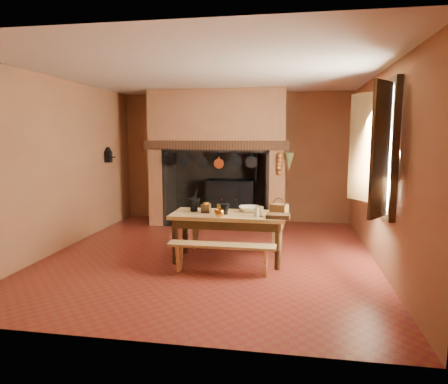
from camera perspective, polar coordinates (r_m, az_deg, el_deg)
name	(u,v)px	position (r m, az deg, el deg)	size (l,w,h in m)	color
floor	(211,255)	(6.40, -1.88, -8.97)	(5.50, 5.50, 0.00)	#5F2616
ceiling	(210,73)	(6.20, -2.01, 16.64)	(5.50, 5.50, 0.00)	silver
back_wall	(235,157)	(8.85, 1.64, 4.95)	(5.00, 0.02, 2.80)	brown
wall_left	(61,165)	(7.08, -22.22, 3.61)	(0.02, 5.50, 2.80)	brown
wall_right	(381,169)	(6.15, 21.55, 3.08)	(0.02, 5.50, 2.80)	brown
wall_front	(147,191)	(3.51, -10.98, 0.21)	(5.00, 0.02, 2.80)	brown
chimney_breast	(218,139)	(8.45, -0.80, 7.61)	(2.95, 0.96, 2.80)	brown
iron_range	(231,200)	(8.66, 1.06, -1.21)	(1.12, 0.55, 1.60)	black
hearth_pans	(184,219)	(8.71, -5.75, -3.80)	(0.51, 0.62, 0.20)	gold
hanging_pans	(212,162)	(7.98, -1.72, 4.34)	(1.92, 0.29, 0.27)	black
onion_string	(280,164)	(7.81, 7.95, 3.97)	(0.12, 0.10, 0.46)	#97481B
herb_bunch	(289,162)	(7.81, 9.28, 4.30)	(0.20, 0.20, 0.35)	brown
window	(377,149)	(5.72, 21.03, 5.79)	(0.39, 1.75, 1.76)	white
wall_coffee_mill	(108,154)	(8.40, -16.21, 5.27)	(0.23, 0.16, 0.31)	black
work_table	(228,221)	(5.97, 0.64, -4.14)	(1.68, 0.75, 0.73)	tan
bench_front	(222,251)	(5.49, -0.32, -8.48)	(1.47, 0.26, 0.41)	tan
bench_back	(234,230)	(6.60, 1.45, -5.40)	(1.61, 0.28, 0.45)	tan
mortar_large	(194,204)	(6.10, -4.29, -1.74)	(0.19, 0.19, 0.33)	black
mortar_small	(225,208)	(5.86, 0.13, -2.36)	(0.15, 0.15, 0.26)	black
coffee_grinder	(206,208)	(5.99, -2.60, -2.24)	(0.17, 0.13, 0.20)	#332310
brass_mug_a	(220,211)	(5.87, -0.60, -2.76)	(0.08, 0.08, 0.09)	gold
brass_mug_b	(220,207)	(6.19, -0.61, -2.14)	(0.09, 0.09, 0.10)	gold
mixing_bowl	(249,209)	(6.09, 3.61, -2.43)	(0.32, 0.32, 0.08)	#C2BC95
stoneware_crock	(259,211)	(5.73, 5.07, -2.78)	(0.11, 0.11, 0.14)	#54391F
glass_jar	(257,212)	(5.69, 4.73, -2.87)	(0.08, 0.08, 0.14)	beige
wicker_basket	(279,208)	(6.01, 7.86, -2.28)	(0.29, 0.24, 0.23)	#462B15
wooden_tray	(278,216)	(5.65, 7.73, -3.42)	(0.33, 0.23, 0.06)	#332310
brass_cup	(219,213)	(5.66, -0.70, -3.06)	(0.14, 0.14, 0.11)	gold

